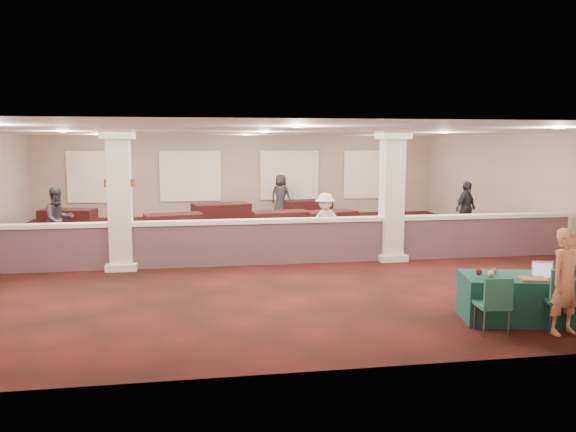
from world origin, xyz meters
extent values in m
plane|color=#421210|center=(0.00, 0.00, 0.00)|extent=(16.00, 16.00, 0.00)
cube|color=gray|center=(0.00, 8.00, 1.60)|extent=(16.00, 0.04, 3.20)
cube|color=gray|center=(0.00, -8.00, 1.60)|extent=(16.00, 0.04, 3.20)
cube|color=gray|center=(8.00, 0.00, 1.60)|extent=(0.04, 16.00, 3.20)
cube|color=white|center=(0.00, 0.00, 3.20)|extent=(16.00, 16.00, 0.02)
cube|color=#563A42|center=(0.00, -1.50, 0.50)|extent=(15.60, 0.20, 1.00)
cube|color=silver|center=(0.00, -1.50, 1.05)|extent=(15.60, 0.28, 0.10)
cube|color=silver|center=(-3.50, -1.50, 1.60)|extent=(0.50, 0.50, 3.20)
cube|color=silver|center=(-3.50, -1.50, 0.08)|extent=(0.70, 0.70, 0.16)
cube|color=silver|center=(-3.50, -1.50, 3.10)|extent=(0.72, 0.72, 0.20)
cube|color=silver|center=(3.00, -1.50, 1.60)|extent=(0.50, 0.50, 3.20)
cube|color=silver|center=(3.00, -1.50, 0.08)|extent=(0.70, 0.70, 0.16)
cube|color=silver|center=(3.00, -1.50, 3.10)|extent=(0.72, 0.72, 0.20)
cylinder|color=brown|center=(-3.78, -1.50, 2.00)|extent=(0.12, 0.12, 0.18)
cylinder|color=white|center=(-3.78, -1.50, 2.00)|extent=(0.09, 0.09, 0.10)
cylinder|color=brown|center=(-3.22, -1.50, 2.00)|extent=(0.12, 0.12, 0.18)
cylinder|color=white|center=(-3.22, -1.50, 2.00)|extent=(0.09, 0.09, 0.10)
cube|color=#103B3A|center=(3.50, -6.50, 0.37)|extent=(2.11, 1.39, 0.74)
cube|color=#1E584D|center=(3.80, -7.00, 0.49)|extent=(0.60, 0.60, 0.07)
cube|color=#1E584D|center=(3.75, -7.22, 0.76)|extent=(0.48, 0.15, 0.48)
cylinder|color=slate|center=(3.55, -7.16, 0.23)|extent=(0.03, 0.03, 0.46)
cylinder|color=slate|center=(3.64, -6.75, 0.23)|extent=(0.03, 0.03, 0.46)
cylinder|color=slate|center=(4.05, -6.84, 0.23)|extent=(0.03, 0.03, 0.46)
cube|color=#1E584D|center=(2.67, -7.00, 0.44)|extent=(0.50, 0.50, 0.06)
cube|color=#1E584D|center=(2.65, -7.21, 0.69)|extent=(0.44, 0.09, 0.43)
cylinder|color=slate|center=(2.46, -7.17, 0.21)|extent=(0.03, 0.03, 0.41)
cylinder|color=slate|center=(2.84, -7.21, 0.21)|extent=(0.03, 0.03, 0.41)
cylinder|color=slate|center=(2.50, -6.79, 0.21)|extent=(0.03, 0.03, 0.41)
cylinder|color=slate|center=(2.88, -6.83, 0.21)|extent=(0.03, 0.03, 0.41)
imported|color=#F7AC6B|center=(3.76, -7.20, 0.81)|extent=(0.66, 0.51, 1.63)
cube|color=black|center=(-2.50, 3.00, 0.36)|extent=(1.90, 1.22, 0.71)
cube|color=black|center=(0.90, 3.00, 0.36)|extent=(1.86, 1.05, 0.73)
cube|color=black|center=(2.50, 3.00, 0.35)|extent=(1.92, 1.34, 0.70)
cube|color=black|center=(-6.05, 4.84, 0.36)|extent=(1.87, 1.15, 0.71)
cube|color=black|center=(-0.93, 5.01, 0.40)|extent=(2.14, 1.42, 0.80)
cube|color=black|center=(2.50, 6.50, 0.35)|extent=(1.92, 1.32, 0.71)
imported|color=black|center=(-5.46, 1.03, 0.86)|extent=(0.94, 0.87, 1.73)
imported|color=beige|center=(1.67, 0.00, 0.78)|extent=(1.08, 0.94, 1.56)
imported|color=black|center=(6.50, 1.50, 0.87)|extent=(1.12, 0.96, 1.73)
imported|color=black|center=(1.49, 7.00, 0.84)|extent=(0.94, 0.83, 1.69)
cube|color=silver|center=(3.79, -6.62, 0.75)|extent=(0.38, 0.31, 0.02)
cube|color=silver|center=(3.81, -6.51, 0.87)|extent=(0.33, 0.09, 0.22)
cube|color=silver|center=(3.81, -6.51, 0.86)|extent=(0.30, 0.07, 0.19)
cube|color=#BA601D|center=(3.49, -6.76, 0.76)|extent=(0.47, 0.39, 0.03)
sphere|color=beige|center=(2.93, -6.47, 0.80)|extent=(0.11, 0.11, 0.11)
sphere|color=#601313|center=(2.82, -6.29, 0.79)|extent=(0.10, 0.10, 0.10)
sphere|color=#48484D|center=(3.08, -6.28, 0.80)|extent=(0.11, 0.11, 0.11)
cube|color=#B11412|center=(4.08, -6.93, 0.75)|extent=(0.13, 0.06, 0.01)
camera|label=1|loc=(-1.75, -14.72, 2.90)|focal=35.00mm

